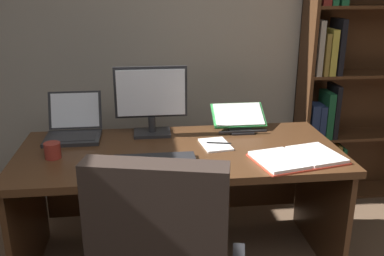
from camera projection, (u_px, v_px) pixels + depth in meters
wall_back at (183, 29)px, 3.09m from camera, size 4.66×0.12×2.56m
desk at (178, 174)px, 2.50m from camera, size 1.78×0.79×0.72m
bookshelf at (348, 81)px, 3.15m from camera, size 0.95×0.27×1.93m
monitor at (151, 102)px, 2.53m from camera, size 0.43×0.16×0.42m
laptop at (74, 128)px, 2.54m from camera, size 0.32×0.33×0.25m
keyboard at (155, 161)px, 2.18m from camera, size 0.42×0.15×0.02m
computer_mouse at (95, 162)px, 2.15m from camera, size 0.06×0.10×0.04m
reading_stand_with_book at (239, 118)px, 2.68m from camera, size 0.33×0.24×0.14m
open_binder at (298, 158)px, 2.22m from camera, size 0.51×0.38×0.02m
notepad at (216, 145)px, 2.42m from camera, size 0.18×0.23×0.01m
pen at (219, 143)px, 2.42m from camera, size 0.14×0.04×0.01m
coffee_mug at (53, 151)px, 2.23m from camera, size 0.09×0.09×0.09m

